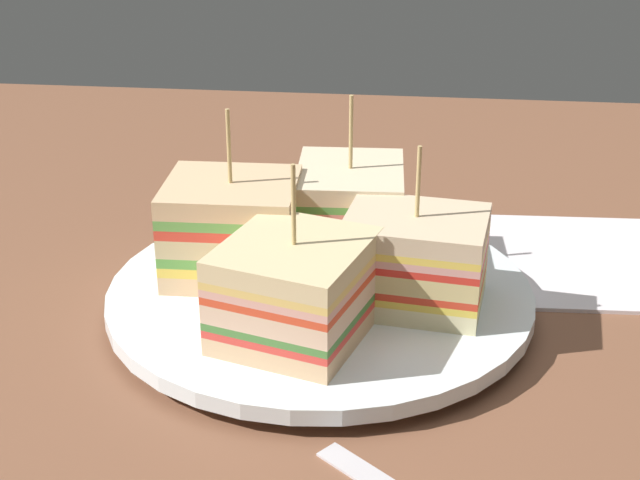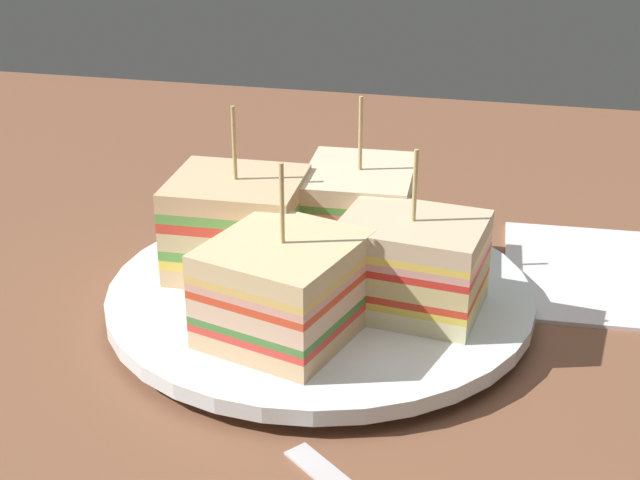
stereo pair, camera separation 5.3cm
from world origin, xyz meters
The scene contains 8 objects.
ground_plane centered at (0.00, 0.00, -0.90)cm, with size 115.17×91.74×1.80cm, color brown.
plate centered at (0.00, 0.00, 0.98)cm, with size 24.44×24.44×1.62cm.
sandwich_wedge_0 centered at (1.24, 5.29, 4.30)cm, with size 6.71×7.89×9.91cm.
sandwich_wedge_1 centered at (-5.25, 1.40, 4.45)cm, with size 7.78×6.86×10.04cm.
sandwich_wedge_2 centered at (-0.68, -5.39, 4.22)cm, with size 8.77×9.27×9.48cm.
sandwich_wedge_3 centered at (5.29, -1.19, 4.21)cm, with size 8.32×6.83×9.19cm.
chip_pile centered at (-0.42, 1.08, 3.09)cm, with size 6.19×6.85×2.47cm.
napkin centered at (16.87, 8.49, 0.25)cm, with size 13.19×13.73×0.50cm, color silver.
Camera 2 is at (10.55, -46.57, 26.64)cm, focal length 52.50 mm.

